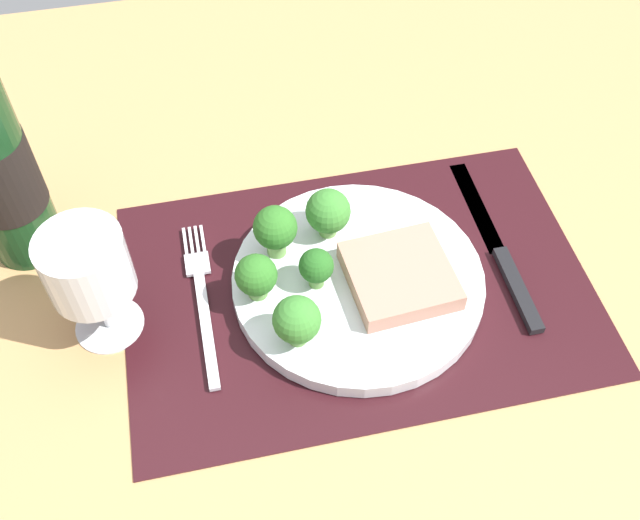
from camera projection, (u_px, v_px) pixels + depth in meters
ground_plane at (357, 297)px, 73.35cm from camera, size 140.00×110.00×3.00cm
placemat at (358, 287)px, 72.05cm from camera, size 45.18×30.54×0.30cm
plate at (358, 281)px, 71.30cm from camera, size 24.33×24.33×1.60cm
steak at (400, 276)px, 69.45cm from camera, size 10.18×10.21×2.01cm
broccoli_near_fork at (256, 277)px, 67.19cm from camera, size 3.96×3.96×4.88cm
broccoli_near_steak at (316, 267)px, 68.10cm from camera, size 3.31×3.31×4.41cm
broccoli_front_edge at (275, 229)px, 69.81cm from camera, size 4.26×4.26×5.79cm
broccoli_back_left at (328, 212)px, 71.68cm from camera, size 4.46×4.46×5.40cm
broccoli_center at (297, 320)px, 63.81cm from camera, size 4.32×4.32×5.40cm
fork at (202, 299)px, 70.65cm from camera, size 2.40×19.20×0.50cm
knife at (501, 255)px, 73.95cm from camera, size 1.80×23.00×0.80cm
wine_glass at (88, 271)px, 62.79cm from camera, size 7.49×7.49×12.42cm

